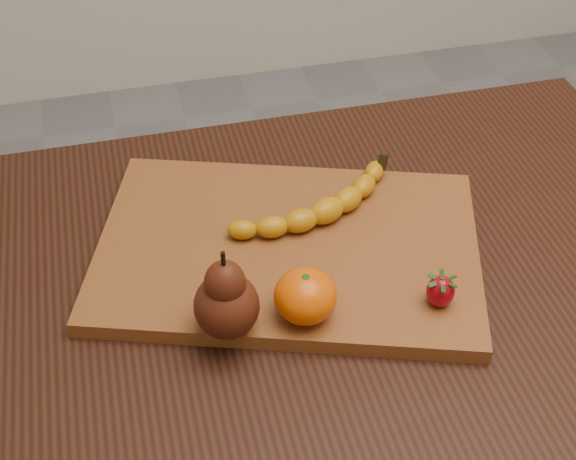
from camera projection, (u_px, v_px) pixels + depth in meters
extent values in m
cube|color=black|center=(320.00, 296.00, 0.94)|extent=(1.00, 0.70, 0.04)
cylinder|color=black|center=(5.00, 374.00, 1.33)|extent=(0.05, 0.05, 0.72)
cylinder|color=black|center=(504.00, 282.00, 1.49)|extent=(0.05, 0.05, 0.72)
cube|color=brown|center=(288.00, 249.00, 0.96)|extent=(0.52, 0.43, 0.02)
ellipsoid|color=#E85202|center=(305.00, 296.00, 0.85)|extent=(0.07, 0.07, 0.06)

